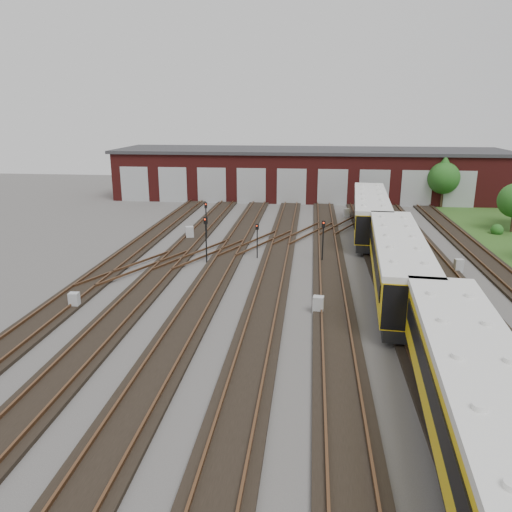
# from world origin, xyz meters

# --- Properties ---
(ground) EXTENTS (120.00, 120.00, 0.00)m
(ground) POSITION_xyz_m (0.00, 0.00, 0.00)
(ground) COLOR #43403E
(ground) RESTS_ON ground
(track_network) EXTENTS (30.40, 70.00, 0.33)m
(track_network) POSITION_xyz_m (-0.17, 0.59, 0.11)
(track_network) COLOR black
(track_network) RESTS_ON ground
(maintenance_shed) EXTENTS (51.00, 12.50, 6.35)m
(maintenance_shed) POSITION_xyz_m (-0.01, 39.97, 3.20)
(maintenance_shed) COLOR #531614
(maintenance_shed) RESTS_ON ground
(metro_train) EXTENTS (4.16, 48.55, 3.38)m
(metro_train) POSITION_xyz_m (6.00, 3.16, 2.06)
(metro_train) COLOR black
(metro_train) RESTS_ON ground
(signal_mast_0) EXTENTS (0.28, 0.27, 3.33)m
(signal_mast_0) POSITION_xyz_m (-8.86, 15.66, 2.12)
(signal_mast_0) COLOR black
(signal_mast_0) RESTS_ON ground
(signal_mast_1) EXTENTS (0.30, 0.29, 3.55)m
(signal_mast_1) POSITION_xyz_m (-7.31, 8.35, 2.26)
(signal_mast_1) COLOR black
(signal_mast_1) RESTS_ON ground
(signal_mast_2) EXTENTS (0.25, 0.24, 2.74)m
(signal_mast_2) POSITION_xyz_m (-3.61, 10.02, 1.76)
(signal_mast_2) COLOR black
(signal_mast_2) RESTS_ON ground
(signal_mast_3) EXTENTS (0.26, 0.24, 3.25)m
(signal_mast_3) POSITION_xyz_m (1.47, 9.45, 2.08)
(signal_mast_3) COLOR black
(signal_mast_3) RESTS_ON ground
(relay_cabinet_0) EXTENTS (0.59, 0.50, 0.94)m
(relay_cabinet_0) POSITION_xyz_m (-13.15, -1.52, 0.47)
(relay_cabinet_0) COLOR #A4A6A9
(relay_cabinet_0) RESTS_ON ground
(relay_cabinet_1) EXTENTS (0.84, 0.77, 1.15)m
(relay_cabinet_1) POSITION_xyz_m (-10.36, 15.41, 0.57)
(relay_cabinet_1) COLOR #A4A6A9
(relay_cabinet_1) RESTS_ON ground
(relay_cabinet_2) EXTENTS (0.66, 0.57, 1.00)m
(relay_cabinet_2) POSITION_xyz_m (1.09, -0.68, 0.50)
(relay_cabinet_2) COLOR #A4A6A9
(relay_cabinet_2) RESTS_ON ground
(relay_cabinet_3) EXTENTS (0.66, 0.59, 0.95)m
(relay_cabinet_3) POSITION_xyz_m (4.36, 26.89, 0.47)
(relay_cabinet_3) COLOR #A4A6A9
(relay_cabinet_3) RESTS_ON ground
(relay_cabinet_4) EXTENTS (0.62, 0.53, 0.95)m
(relay_cabinet_4) POSITION_xyz_m (11.18, 8.12, 0.48)
(relay_cabinet_4) COLOR #A4A6A9
(relay_cabinet_4) RESTS_ON ground
(tree_0) EXTENTS (3.75, 3.75, 6.21)m
(tree_0) POSITION_xyz_m (16.00, 33.89, 3.99)
(tree_0) COLOR #382819
(tree_0) RESTS_ON ground
(bush_1) EXTENTS (1.15, 1.15, 1.15)m
(bush_1) POSITION_xyz_m (17.96, 20.41, 0.57)
(bush_1) COLOR #194915
(bush_1) RESTS_ON ground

